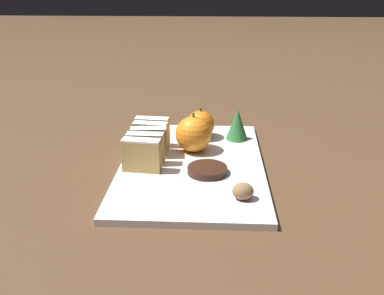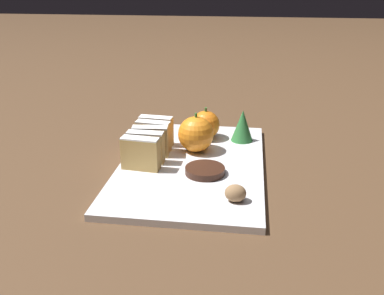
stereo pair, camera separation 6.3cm
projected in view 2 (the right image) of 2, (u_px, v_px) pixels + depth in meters
name	position (u px, v px, depth m)	size (l,w,h in m)	color
ground_plane	(192.00, 168.00, 0.81)	(6.00, 6.00, 0.00)	#513823
serving_platter	(192.00, 165.00, 0.81)	(0.27, 0.42, 0.01)	white
stollen_slice_front	(141.00, 154.00, 0.77)	(0.07, 0.03, 0.06)	tan
stollen_slice_second	(146.00, 147.00, 0.80)	(0.07, 0.02, 0.06)	tan
stollen_slice_third	(150.00, 142.00, 0.82)	(0.07, 0.03, 0.06)	tan
stollen_slice_fourth	(153.00, 136.00, 0.85)	(0.07, 0.03, 0.06)	tan
stollen_slice_fifth	(156.00, 131.00, 0.88)	(0.07, 0.03, 0.06)	tan
orange_near	(206.00, 125.00, 0.91)	(0.06, 0.06, 0.07)	orange
orange_far	(198.00, 134.00, 0.85)	(0.07, 0.07, 0.08)	orange
walnut	(235.00, 193.00, 0.67)	(0.03, 0.03, 0.03)	#8E6B47
chocolate_cookie	(205.00, 170.00, 0.76)	(0.07, 0.07, 0.01)	#381E14
evergreen_sprig	(242.00, 126.00, 0.90)	(0.05, 0.05, 0.07)	#2D7538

